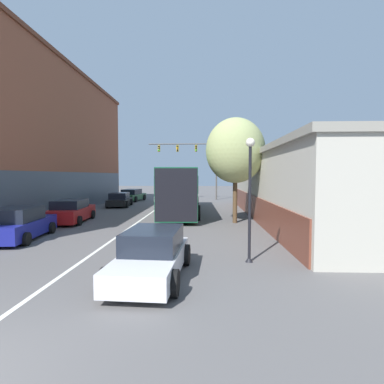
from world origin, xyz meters
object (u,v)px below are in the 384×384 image
(parked_car_left_near, at_px, (120,200))
(parked_car_left_mid, at_px, (71,211))
(parked_car_left_far, at_px, (132,195))
(traffic_signal_gantry, at_px, (194,156))
(bus, at_px, (181,188))
(parked_car_left_distant, at_px, (18,225))
(street_tree_near, at_px, (235,151))
(hatchback_foreground, at_px, (152,255))
(street_lamp, at_px, (250,193))

(parked_car_left_near, xyz_separation_m, parked_car_left_mid, (-0.38, -9.41, 0.05))
(parked_car_left_far, xyz_separation_m, traffic_signal_gantry, (7.02, 2.53, 4.56))
(bus, bearing_deg, traffic_signal_gantry, -4.59)
(parked_car_left_near, xyz_separation_m, parked_car_left_distant, (-0.53, -14.58, 0.07))
(bus, relative_size, parked_car_left_distant, 2.90)
(bus, bearing_deg, parked_car_left_near, 52.01)
(bus, relative_size, parked_car_left_mid, 2.74)
(bus, bearing_deg, street_tree_near, -144.25)
(parked_car_left_mid, xyz_separation_m, parked_car_left_far, (0.12, 15.40, -0.01))
(parked_car_left_far, relative_size, traffic_signal_gantry, 0.59)
(hatchback_foreground, bearing_deg, parked_car_left_far, 18.02)
(bus, relative_size, hatchback_foreground, 3.03)
(parked_car_left_mid, distance_m, parked_car_left_distant, 5.17)
(parked_car_left_distant, xyz_separation_m, street_tree_near, (10.41, 5.29, 3.75))
(hatchback_foreground, distance_m, traffic_signal_gantry, 28.21)
(hatchback_foreground, relative_size, traffic_signal_gantry, 0.52)
(parked_car_left_distant, bearing_deg, bus, -39.78)
(bus, distance_m, parked_car_left_far, 12.35)
(traffic_signal_gantry, bearing_deg, bus, -92.64)
(bus, height_order, hatchback_foreground, bus)
(parked_car_left_distant, bearing_deg, street_lamp, -113.60)
(street_lamp, bearing_deg, street_tree_near, 87.51)
(parked_car_left_mid, bearing_deg, parked_car_left_distant, 172.89)
(hatchback_foreground, relative_size, street_lamp, 1.02)
(traffic_signal_gantry, bearing_deg, street_tree_near, -80.07)
(parked_car_left_distant, bearing_deg, parked_car_left_mid, -7.90)
(hatchback_foreground, xyz_separation_m, street_lamp, (3.02, 1.60, 1.69))
(parked_car_left_far, bearing_deg, street_lamp, -150.47)
(parked_car_left_distant, relative_size, street_tree_near, 0.69)
(parked_car_left_near, distance_m, street_tree_near, 14.09)
(parked_car_left_distant, distance_m, street_tree_near, 12.27)
(traffic_signal_gantry, bearing_deg, street_lamp, -84.01)
(bus, xyz_separation_m, parked_car_left_distant, (-6.69, -10.10, -1.22))
(parked_car_left_far, height_order, street_lamp, street_lamp)
(hatchback_foreground, bearing_deg, parked_car_left_near, 21.65)
(bus, xyz_separation_m, parked_car_left_mid, (-6.54, -4.93, -1.24))
(street_lamp, bearing_deg, hatchback_foreground, -152.10)
(parked_car_left_mid, distance_m, street_lamp, 13.03)
(parked_car_left_near, relative_size, parked_car_left_mid, 0.87)
(hatchback_foreground, height_order, parked_car_left_far, parked_car_left_far)
(parked_car_left_far, bearing_deg, traffic_signal_gantry, -63.09)
(traffic_signal_gantry, distance_m, street_lamp, 26.54)
(bus, xyz_separation_m, hatchback_foreground, (0.33, -14.84, -1.27))
(parked_car_left_far, distance_m, street_lamp, 25.71)
(parked_car_left_mid, xyz_separation_m, street_lamp, (9.90, -8.31, 1.67))
(hatchback_foreground, height_order, parked_car_left_near, hatchback_foreground)
(hatchback_foreground, xyz_separation_m, parked_car_left_near, (-6.49, 19.32, -0.02))
(parked_car_left_mid, bearing_deg, bus, -58.46)
(parked_car_left_near, distance_m, street_lamp, 20.19)
(hatchback_foreground, distance_m, parked_car_left_distant, 8.48)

